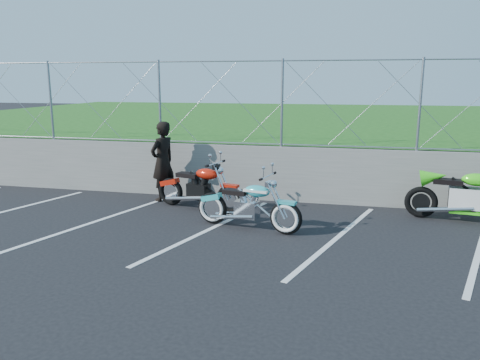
% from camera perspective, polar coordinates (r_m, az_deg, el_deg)
% --- Properties ---
extents(ground, '(90.00, 90.00, 0.00)m').
position_cam_1_polar(ground, '(8.22, -5.55, -8.05)').
color(ground, black).
rests_on(ground, ground).
extents(retaining_wall, '(30.00, 0.22, 1.30)m').
position_cam_1_polar(retaining_wall, '(11.30, -0.04, 1.01)').
color(retaining_wall, slate).
rests_on(retaining_wall, ground).
extents(grass_field, '(30.00, 20.00, 1.30)m').
position_cam_1_polar(grass_field, '(21.07, 6.07, 6.10)').
color(grass_field, '#1C5115').
rests_on(grass_field, ground).
extents(chain_link_fence, '(28.00, 0.03, 2.00)m').
position_cam_1_polar(chain_link_fence, '(11.10, -0.04, 9.40)').
color(chain_link_fence, gray).
rests_on(chain_link_fence, retaining_wall).
extents(parking_lines, '(18.29, 4.31, 0.01)m').
position_cam_1_polar(parking_lines, '(8.87, 3.94, -6.47)').
color(parking_lines, silver).
rests_on(parking_lines, ground).
extents(cruiser_turquoise, '(2.16, 0.74, 1.09)m').
position_cam_1_polar(cruiser_turquoise, '(8.98, 1.13, -3.31)').
color(cruiser_turquoise, black).
rests_on(cruiser_turquoise, ground).
extents(naked_orange, '(2.14, 0.79, 1.08)m').
position_cam_1_polar(naked_orange, '(10.37, -4.85, -1.10)').
color(naked_orange, black).
rests_on(naked_orange, ground).
extents(sportbike_green, '(2.23, 0.79, 1.16)m').
position_cam_1_polar(sportbike_green, '(10.45, 25.74, -1.97)').
color(sportbike_green, black).
rests_on(sportbike_green, ground).
extents(person_standing, '(0.69, 0.81, 1.88)m').
position_cam_1_polar(person_standing, '(11.19, -9.41, 2.26)').
color(person_standing, black).
rests_on(person_standing, ground).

